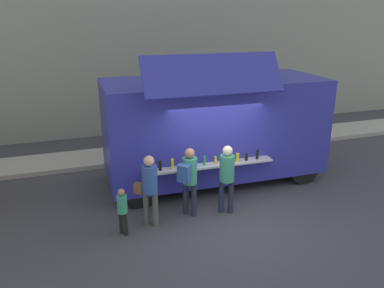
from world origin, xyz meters
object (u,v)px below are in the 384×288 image
Objects in this scene: customer_mid_with_backpack at (189,176)px; customer_front_ordering at (227,174)px; food_truck_main at (215,127)px; customer_rear_waiting at (149,185)px; child_near_queue at (122,208)px; trash_bin at (279,130)px.

customer_front_ordering is at bearing -53.09° from customer_mid_with_backpack.
food_truck_main is 3.12m from customer_rear_waiting.
customer_front_ordering reaches higher than customer_mid_with_backpack.
child_near_queue is at bearing 147.96° from customer_mid_with_backpack.
food_truck_main is 3.83m from child_near_queue.
trash_bin is 0.59× the size of customer_rear_waiting.
customer_mid_with_backpack is 1.56× the size of child_near_queue.
customer_front_ordering is at bearing -102.25° from food_truck_main.
food_truck_main reaches higher than customer_mid_with_backpack.
food_truck_main is 6.13× the size of trash_bin.
child_near_queue is (-0.65, -0.21, -0.36)m from customer_rear_waiting.
trash_bin is at bearing -3.72° from customer_mid_with_backpack.
food_truck_main is 2.12m from customer_front_ordering.
customer_front_ordering is 1.01× the size of customer_rear_waiting.
food_truck_main is at bearing -147.03° from trash_bin.
customer_front_ordering is at bearing -54.82° from customer_rear_waiting.
customer_mid_with_backpack is at bearing -24.47° from child_near_queue.
child_near_queue is at bearing 143.54° from customer_rear_waiting.
food_truck_main reaches higher than trash_bin.
customer_front_ordering is 1.89m from customer_rear_waiting.
trash_bin is 7.97m from child_near_queue.
child_near_queue is at bearing -145.67° from trash_bin.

